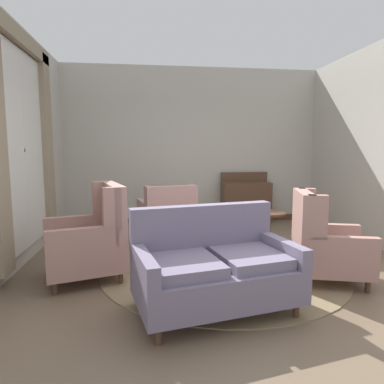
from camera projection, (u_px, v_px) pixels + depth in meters
ground at (228, 276)px, 4.11m from camera, size 8.86×8.86×0.00m
wall_back at (193, 146)px, 7.03m from camera, size 5.42×0.08×3.17m
wall_left at (19, 145)px, 4.51m from camera, size 0.08×4.43×3.17m
wall_right at (383, 145)px, 5.18m from camera, size 0.08×4.43×3.17m
baseboard_back at (193, 219)px, 7.16m from camera, size 5.26×0.03×0.12m
area_rug at (222, 267)px, 4.41m from camera, size 3.10×3.10×0.01m
window_with_curtains at (24, 138)px, 4.45m from camera, size 0.12×2.14×2.86m
coffee_table at (213, 242)px, 4.36m from camera, size 0.80×0.80×0.44m
porcelain_vase at (216, 223)px, 4.37m from camera, size 0.18×0.18×0.34m
settee at (214, 268)px, 3.21m from camera, size 1.62×1.13×0.97m
armchair_back_corner at (167, 216)px, 5.72m from camera, size 1.00×1.06×0.95m
armchair_near_sideboard at (324, 243)px, 3.93m from camera, size 0.96×0.91×1.05m
armchair_foreground_right at (91, 240)px, 4.02m from camera, size 1.06×1.05×1.12m
side_table at (268, 230)px, 4.76m from camera, size 0.47×0.47×0.66m
sideboard at (246, 200)px, 7.01m from camera, size 0.99×0.38×1.05m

